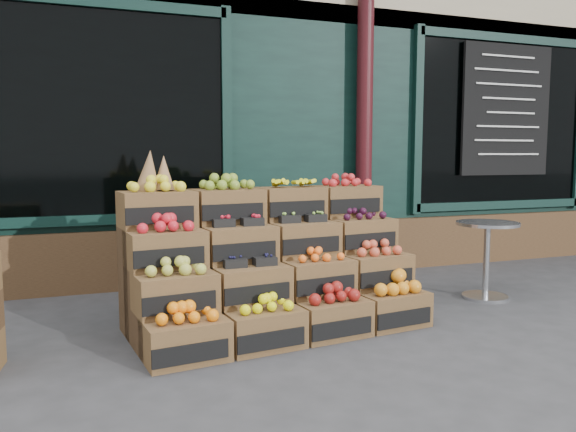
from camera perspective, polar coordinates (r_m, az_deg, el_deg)
name	(u,v)px	position (r m, az deg, el deg)	size (l,w,h in m)	color
ground	(346,340)	(4.23, 5.94, -12.40)	(60.00, 60.00, 0.00)	#363638
shop_facade	(202,87)	(8.95, -8.71, 12.87)	(12.00, 6.24, 4.80)	black
crate_display	(271,272)	(4.46, -1.76, -5.68)	(2.33, 1.33, 1.39)	brown
bistro_table	(487,251)	(5.59, 19.53, -3.37)	(0.58, 0.58, 0.73)	#B2B4BA
shopkeeper	(122,189)	(6.25, -16.51, 2.67)	(0.72, 0.47, 1.98)	#185521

